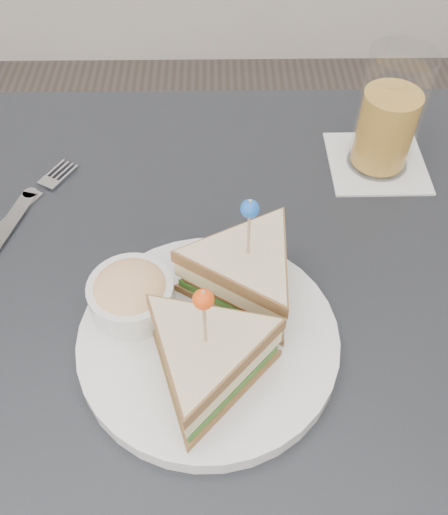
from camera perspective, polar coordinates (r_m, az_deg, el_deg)
ground_plane at (r=1.34m, az=-0.46°, el=-23.04°), size 3.50×3.50×0.00m
table at (r=0.72m, az=-0.79°, el=-7.10°), size 0.80×0.80×0.75m
plate_meal at (r=0.58m, az=-1.06°, el=-6.03°), size 0.34×0.34×0.16m
cutlery_fork at (r=0.79m, az=-18.70°, el=5.40°), size 0.11×0.17×0.01m
drink_set at (r=0.79m, az=15.99°, el=13.08°), size 0.13×0.13×0.17m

